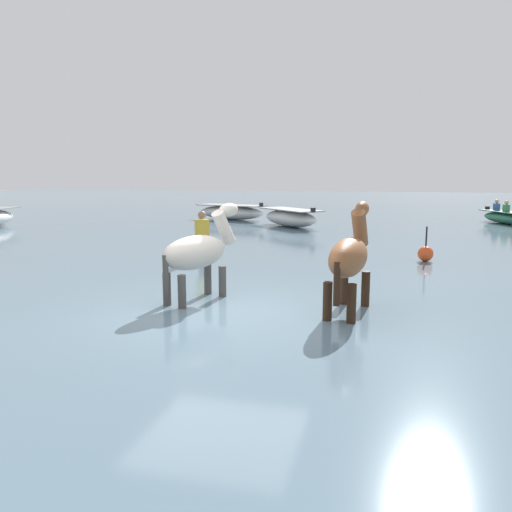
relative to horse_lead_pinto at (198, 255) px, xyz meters
The scene contains 9 objects.
ground_plane 1.48m from the horse_lead_pinto, 46.70° to the right, with size 120.00×120.00×0.00m, color #84755B.
water_surface 9.44m from the horse_lead_pinto, 86.37° to the left, with size 90.00×90.00×0.42m, color slate.
horse_lead_pinto is the anchor object (origin of this frame).
horse_trailing_chestnut 2.51m from the horse_lead_pinto, ahead, with size 0.71×1.93×2.09m.
boat_far_offshore 15.31m from the horse_lead_pinto, 105.36° to the left, with size 3.54×2.00×0.82m.
boat_near_port 17.73m from the horse_lead_pinto, 63.47° to the left, with size 1.92×3.00×1.00m.
boat_mid_channel 12.42m from the horse_lead_pinto, 93.67° to the left, with size 3.10×3.11×0.84m.
person_onlooker_left 4.13m from the horse_lead_pinto, 109.73° to the left, with size 0.37×0.36×1.63m.
channel_buoy 6.40m from the horse_lead_pinto, 51.58° to the left, with size 0.37×0.37×0.86m.
Camera 1 is at (2.46, -7.26, 2.53)m, focal length 35.74 mm.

